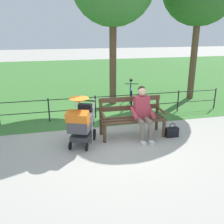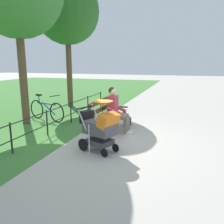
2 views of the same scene
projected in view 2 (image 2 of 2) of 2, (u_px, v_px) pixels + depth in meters
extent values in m
plane|color=#ADA89E|center=(102.00, 141.00, 5.87)|extent=(60.00, 60.00, 0.00)
cube|color=brown|center=(104.00, 117.00, 6.45)|extent=(1.60, 0.13, 0.04)
cube|color=brown|center=(111.00, 118.00, 6.39)|extent=(1.60, 0.13, 0.04)
cube|color=brown|center=(117.00, 118.00, 6.33)|extent=(1.60, 0.13, 0.04)
cube|color=brown|center=(101.00, 109.00, 6.43)|extent=(1.60, 0.06, 0.12)
cube|color=brown|center=(101.00, 101.00, 6.38)|extent=(1.60, 0.06, 0.12)
cylinder|color=brown|center=(125.00, 120.00, 7.07)|extent=(0.08, 0.08, 0.45)
cylinder|color=brown|center=(110.00, 111.00, 7.17)|extent=(0.08, 0.08, 0.95)
cube|color=brown|center=(119.00, 107.00, 7.05)|extent=(0.06, 0.56, 0.04)
cylinder|color=brown|center=(108.00, 134.00, 5.68)|extent=(0.08, 0.08, 0.45)
cylinder|color=brown|center=(90.00, 123.00, 5.78)|extent=(0.08, 0.08, 0.95)
cube|color=brown|center=(100.00, 118.00, 5.66)|extent=(0.06, 0.56, 0.04)
cylinder|color=slate|center=(121.00, 115.00, 6.60)|extent=(0.15, 0.40, 0.14)
cylinder|color=slate|center=(119.00, 117.00, 6.42)|extent=(0.15, 0.40, 0.14)
cylinder|color=slate|center=(128.00, 124.00, 6.59)|extent=(0.11, 0.11, 0.47)
cylinder|color=slate|center=(126.00, 126.00, 6.41)|extent=(0.11, 0.11, 0.47)
cube|color=silver|center=(131.00, 131.00, 6.61)|extent=(0.10, 0.22, 0.07)
cube|color=silver|center=(129.00, 133.00, 6.42)|extent=(0.10, 0.22, 0.07)
cube|color=#B23847|center=(113.00, 106.00, 6.52)|extent=(0.36, 0.23, 0.56)
cylinder|color=#B23847|center=(119.00, 108.00, 6.71)|extent=(0.10, 0.43, 0.23)
cylinder|color=#B23847|center=(114.00, 111.00, 6.30)|extent=(0.10, 0.43, 0.23)
sphere|color=beige|center=(113.00, 92.00, 6.44)|extent=(0.20, 0.20, 0.20)
sphere|color=black|center=(112.00, 91.00, 6.44)|extent=(0.19, 0.19, 0.19)
cylinder|color=black|center=(97.00, 140.00, 5.56)|extent=(0.13, 0.27, 0.28)
cylinder|color=black|center=(83.00, 145.00, 5.21)|extent=(0.13, 0.27, 0.28)
cylinder|color=black|center=(116.00, 148.00, 5.16)|extent=(0.10, 0.18, 0.18)
cylinder|color=black|center=(104.00, 153.00, 4.88)|extent=(0.10, 0.18, 0.18)
cube|color=#38383D|center=(100.00, 142.00, 5.18)|extent=(0.58, 0.64, 0.12)
cylinder|color=silver|center=(103.00, 134.00, 5.39)|extent=(0.03, 0.03, 0.65)
cylinder|color=silver|center=(89.00, 139.00, 5.05)|extent=(0.03, 0.03, 0.65)
cube|color=#47474C|center=(100.00, 128.00, 5.10)|extent=(0.68, 0.80, 0.28)
cube|color=orange|center=(108.00, 120.00, 4.90)|extent=(0.56, 0.46, 0.33)
cylinder|color=black|center=(86.00, 107.00, 5.29)|extent=(0.49, 0.22, 0.03)
cylinder|color=silver|center=(96.00, 115.00, 5.44)|extent=(0.14, 0.29, 0.49)
cylinder|color=silver|center=(82.00, 118.00, 5.09)|extent=(0.14, 0.29, 0.49)
cone|color=orange|center=(103.00, 103.00, 4.93)|extent=(0.57, 0.57, 0.10)
cylinder|color=black|center=(103.00, 112.00, 4.97)|extent=(0.01, 0.01, 0.30)
cube|color=black|center=(87.00, 117.00, 5.32)|extent=(0.36, 0.27, 0.28)
cube|color=black|center=(128.00, 122.00, 7.27)|extent=(0.32, 0.14, 0.24)
torus|color=black|center=(128.00, 117.00, 7.23)|extent=(0.16, 0.02, 0.16)
cylinder|color=black|center=(101.00, 100.00, 10.07)|extent=(0.04, 0.04, 0.70)
cylinder|color=black|center=(88.00, 105.00, 8.80)|extent=(0.04, 0.04, 0.70)
cylinder|color=black|center=(71.00, 113.00, 7.54)|extent=(0.04, 0.04, 0.70)
cylinder|color=black|center=(47.00, 123.00, 6.27)|extent=(0.04, 0.04, 0.70)
cylinder|color=black|center=(11.00, 138.00, 5.01)|extent=(0.04, 0.04, 0.70)
cylinder|color=black|center=(46.00, 112.00, 6.21)|extent=(8.17, 0.02, 0.02)
cylinder|color=black|center=(47.00, 125.00, 6.28)|extent=(8.17, 0.02, 0.02)
cylinder|color=brown|center=(23.00, 76.00, 7.25)|extent=(0.24, 0.24, 3.03)
cylinder|color=brown|center=(69.00, 72.00, 10.16)|extent=(0.24, 0.24, 3.06)
sphere|color=#286023|center=(67.00, 11.00, 9.63)|extent=(2.69, 2.69, 2.69)
torus|color=black|center=(57.00, 113.00, 7.62)|extent=(0.22, 0.65, 0.66)
torus|color=black|center=(37.00, 109.00, 8.16)|extent=(0.22, 0.65, 0.66)
cylinder|color=#1E4C8C|center=(46.00, 104.00, 7.84)|extent=(0.29, 0.88, 0.04)
cylinder|color=#1E4C8C|center=(48.00, 108.00, 7.81)|extent=(0.21, 0.61, 0.38)
cylinder|color=#1E4C8C|center=(39.00, 100.00, 8.01)|extent=(0.03, 0.03, 0.30)
cube|color=black|center=(39.00, 95.00, 7.97)|extent=(0.15, 0.22, 0.06)
cylinder|color=black|center=(55.00, 96.00, 7.53)|extent=(0.43, 0.15, 0.02)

